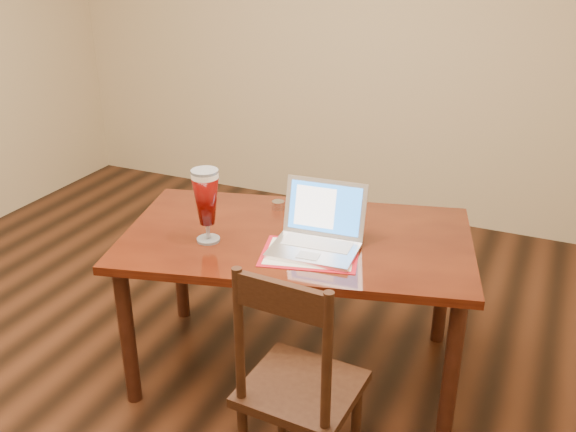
% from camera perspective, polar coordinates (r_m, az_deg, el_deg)
% --- Properties ---
extents(ground, '(5.00, 5.00, 0.00)m').
position_cam_1_polar(ground, '(3.07, -11.37, -16.15)').
color(ground, black).
rests_on(ground, ground).
extents(dining_table, '(1.70, 1.21, 1.05)m').
position_cam_1_polar(dining_table, '(2.88, 0.48, -3.00)').
color(dining_table, '#4F1A0A').
rests_on(dining_table, ground).
extents(dining_chair, '(0.43, 0.41, 0.96)m').
position_cam_1_polar(dining_chair, '(2.40, 0.84, -14.94)').
color(dining_chair, '#311B0D').
rests_on(dining_chair, ground).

